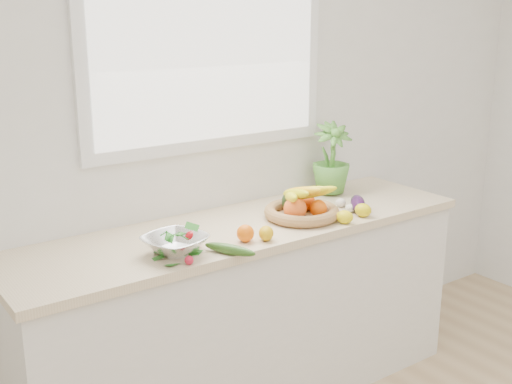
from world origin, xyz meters
TOP-DOWN VIEW (x-y plane):
  - back_wall at (0.00, 2.25)m, footprint 4.50×0.02m
  - counter_cabinet at (0.00, 1.95)m, footprint 2.20×0.58m
  - countertop at (0.00, 1.95)m, footprint 2.24×0.62m
  - window_frame at (0.00, 2.23)m, footprint 1.30×0.03m
  - window_pane at (0.00, 2.21)m, footprint 1.18×0.01m
  - orange_loose at (-0.13, 1.76)m, footprint 0.10×0.10m
  - lemon_a at (0.38, 1.69)m, footprint 0.10×0.10m
  - lemon_b at (-0.05, 1.72)m, footprint 0.10×0.10m
  - lemon_c at (0.52, 1.71)m, footprint 0.09×0.10m
  - apple at (-0.34, 1.83)m, footprint 0.09×0.09m
  - ginger at (0.33, 1.74)m, footprint 0.10×0.06m
  - garlic_a at (0.20, 1.85)m, footprint 0.05×0.05m
  - garlic_b at (0.54, 1.89)m, footprint 0.06×0.06m
  - garlic_c at (0.52, 1.80)m, footprint 0.06×0.06m
  - eggplant at (0.57, 1.80)m, footprint 0.17×0.19m
  - cucumber at (-0.27, 1.67)m, footprint 0.14×0.23m
  - radish at (-0.45, 1.67)m, footprint 0.04×0.04m
  - potted_herb at (0.66, 2.10)m, footprint 0.25×0.25m
  - fruit_basket at (0.27, 1.87)m, footprint 0.41×0.41m
  - colander_with_spinach at (-0.45, 1.79)m, footprint 0.30×0.30m

SIDE VIEW (x-z plane):
  - counter_cabinet at x=0.00m, z-range 0.00..0.86m
  - countertop at x=0.00m, z-range 0.86..0.90m
  - ginger at x=0.33m, z-range 0.90..0.93m
  - radish at x=-0.45m, z-range 0.90..0.94m
  - garlic_c at x=0.52m, z-range 0.90..0.94m
  - garlic_a at x=0.20m, z-range 0.90..0.94m
  - cucumber at x=-0.27m, z-range 0.90..0.94m
  - garlic_b at x=0.54m, z-range 0.90..0.94m
  - lemon_a at x=0.38m, z-range 0.90..0.96m
  - lemon_b at x=-0.05m, z-range 0.90..0.96m
  - lemon_c at x=0.52m, z-range 0.90..0.97m
  - apple at x=-0.34m, z-range 0.90..0.97m
  - eggplant at x=0.57m, z-range 0.90..0.97m
  - orange_loose at x=-0.13m, z-range 0.90..0.98m
  - fruit_basket at x=0.27m, z-range 0.86..1.04m
  - colander_with_spinach at x=-0.45m, z-range 0.90..1.03m
  - potted_herb at x=0.66m, z-range 0.91..1.28m
  - back_wall at x=0.00m, z-range 0.00..2.70m
  - window_frame at x=0.00m, z-range 1.20..2.30m
  - window_pane at x=0.00m, z-range 1.26..2.24m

